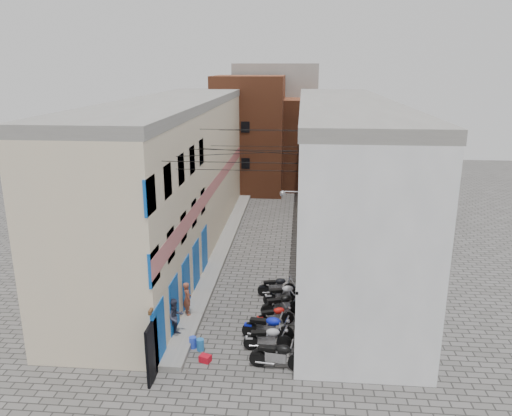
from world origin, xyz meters
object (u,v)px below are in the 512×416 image
(motorcycle_b, at_px, (268,337))
(motorcycle_g, at_px, (276,285))
(motorcycle_e, at_px, (282,303))
(motorcycle_a, at_px, (277,354))
(red_crate, at_px, (205,358))
(person_a, at_px, (187,298))
(person_b, at_px, (175,317))
(motorcycle_c, at_px, (268,326))
(motorcycle_f, at_px, (283,293))
(water_jug_near, at_px, (200,345))
(water_jug_far, at_px, (193,342))
(motorcycle_d, at_px, (275,315))

(motorcycle_b, bearing_deg, motorcycle_g, 173.29)
(motorcycle_e, distance_m, motorcycle_g, 1.99)
(motorcycle_a, height_order, red_crate, motorcycle_a)
(person_a, distance_m, person_b, 1.82)
(motorcycle_c, height_order, person_b, person_b)
(motorcycle_c, bearing_deg, motorcycle_b, 10.26)
(motorcycle_a, xyz_separation_m, motorcycle_f, (0.03, 5.22, -0.05))
(motorcycle_c, xyz_separation_m, water_jug_near, (-2.60, -1.03, -0.39))
(motorcycle_c, relative_size, motorcycle_e, 1.10)
(water_jug_near, bearing_deg, motorcycle_e, 46.23)
(motorcycle_c, distance_m, motorcycle_e, 2.24)
(motorcycle_f, height_order, red_crate, motorcycle_f)
(motorcycle_b, height_order, water_jug_far, motorcycle_b)
(motorcycle_d, bearing_deg, red_crate, -58.35)
(motorcycle_b, xyz_separation_m, motorcycle_d, (0.18, 1.92, -0.06))
(motorcycle_a, relative_size, person_a, 1.40)
(motorcycle_a, bearing_deg, person_a, -122.86)
(motorcycle_f, bearing_deg, person_a, -84.18)
(motorcycle_a, height_order, motorcycle_e, motorcycle_a)
(motorcycle_a, distance_m, motorcycle_e, 4.19)
(motorcycle_c, height_order, motorcycle_d, motorcycle_c)
(motorcycle_f, height_order, water_jug_near, motorcycle_f)
(red_crate, bearing_deg, motorcycle_e, 55.46)
(motorcycle_g, bearing_deg, motorcycle_c, -13.77)
(motorcycle_f, relative_size, water_jug_far, 4.21)
(motorcycle_b, height_order, water_jug_near, motorcycle_b)
(motorcycle_f, height_order, motorcycle_g, motorcycle_f)
(motorcycle_g, relative_size, water_jug_far, 4.02)
(motorcycle_a, height_order, motorcycle_b, motorcycle_a)
(motorcycle_g, height_order, person_a, person_a)
(motorcycle_e, xyz_separation_m, motorcycle_g, (-0.34, 1.96, -0.03))
(motorcycle_c, distance_m, person_a, 3.92)
(motorcycle_b, height_order, motorcycle_d, motorcycle_b)
(motorcycle_a, bearing_deg, red_crate, -87.60)
(person_a, relative_size, person_b, 0.94)
(motorcycle_a, bearing_deg, motorcycle_c, -159.71)
(person_b, xyz_separation_m, red_crate, (1.47, -1.39, -0.92))
(motorcycle_d, bearing_deg, motorcycle_b, -23.86)
(motorcycle_a, distance_m, motorcycle_g, 6.16)
(motorcycle_e, distance_m, motorcycle_f, 1.04)
(motorcycle_b, bearing_deg, motorcycle_f, 167.67)
(red_crate, bearing_deg, motorcycle_c, 38.50)
(motorcycle_b, height_order, person_b, person_b)
(motorcycle_e, bearing_deg, person_b, -78.84)
(motorcycle_a, distance_m, water_jug_near, 3.26)
(motorcycle_b, xyz_separation_m, motorcycle_e, (0.44, 2.92, 0.01))
(water_jug_near, bearing_deg, person_b, 151.27)
(motorcycle_d, height_order, motorcycle_f, motorcycle_f)
(motorcycle_c, xyz_separation_m, person_a, (-3.65, 1.40, 0.38))
(water_jug_far, bearing_deg, motorcycle_e, 41.91)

